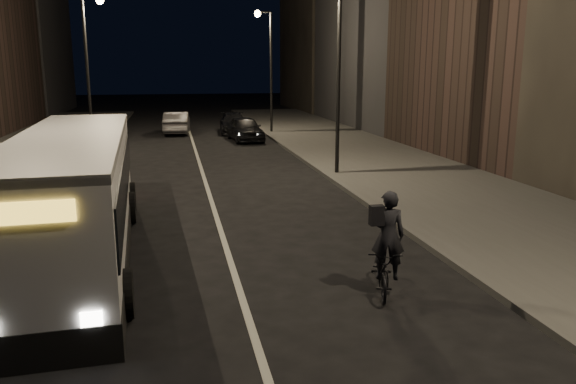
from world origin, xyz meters
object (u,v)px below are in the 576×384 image
cyclist_on_bicycle (384,259)px  streetlight_right_far (267,55)px  streetlight_left_far (91,52)px  city_bus (75,191)px  streetlight_right_mid (333,47)px  car_far (234,123)px  car_mid (177,123)px  car_near (245,129)px

cyclist_on_bicycle → streetlight_right_far: bearing=102.0°
streetlight_right_far → streetlight_left_far: 12.24m
city_bus → streetlight_right_mid: bearing=41.5°
streetlight_right_mid → car_far: streetlight_right_mid is taller
streetlight_right_mid → streetlight_left_far: bearing=136.8°
cyclist_on_bicycle → car_far: cyclist_on_bicycle is taller
car_far → city_bus: bearing=-100.8°
city_bus → car_mid: 26.23m
streetlight_right_far → cyclist_on_bicycle: (-2.44, -28.48, -4.63)m
streetlight_right_far → cyclist_on_bicycle: streetlight_right_far is taller
car_far → streetlight_left_far: bearing=-136.8°
city_bus → car_far: city_bus is taller
streetlight_right_mid → cyclist_on_bicycle: bearing=-101.1°
car_mid → city_bus: bearing=87.9°
streetlight_left_far → car_far: bearing=39.6°
city_bus → car_far: size_ratio=2.41×
streetlight_left_far → city_bus: (1.73, -18.74, -3.71)m
cyclist_on_bicycle → car_near: size_ratio=0.49×
streetlight_right_mid → city_bus: streetlight_right_mid is taller
car_mid → streetlight_right_far: bearing=171.8°
streetlight_right_mid → city_bus: 13.04m
city_bus → streetlight_right_far: bearing=67.3°
streetlight_right_mid → car_near: bearing=99.4°
car_near → car_mid: 6.39m
streetlight_right_far → streetlight_left_far: bearing=-150.6°
streetlight_left_far → city_bus: size_ratio=0.72×
cyclist_on_bicycle → streetlight_right_mid: bearing=95.8°
streetlight_left_far → car_far: (8.38, 6.92, -4.68)m
streetlight_left_far → car_far: streetlight_left_far is taller
cyclist_on_bicycle → car_far: bearing=106.6°
cyclist_on_bicycle → car_near: cyclist_on_bicycle is taller
streetlight_right_mid → streetlight_left_far: size_ratio=1.00×
streetlight_right_far → car_mid: 7.84m
streetlight_right_mid → car_near: (-2.06, 12.49, -4.59)m
streetlight_left_far → car_near: bearing=16.1°
car_near → car_far: bearing=87.9°
car_near → streetlight_right_far: bearing=54.6°
cyclist_on_bicycle → car_far: 29.40m
cyclist_on_bicycle → car_near: 24.97m
streetlight_right_mid → streetlight_right_far: same height
car_near → car_mid: (-4.16, 4.85, 0.00)m
car_near → streetlight_left_far: bearing=-168.9°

